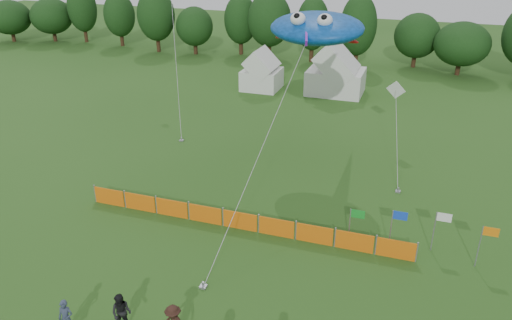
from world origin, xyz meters
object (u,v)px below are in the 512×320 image
(stingray_kite, at_px, (318,27))
(tent_right, at_px, (336,74))
(barrier_fence, at_px, (240,221))
(spectator_b, at_px, (122,313))
(tent_left, at_px, (262,73))
(spectator_a, at_px, (66,318))

(stingray_kite, bearing_deg, tent_right, 94.70)
(barrier_fence, relative_size, spectator_b, 10.63)
(spectator_b, height_order, stingray_kite, stingray_kite)
(tent_left, relative_size, barrier_fence, 0.20)
(barrier_fence, relative_size, spectator_a, 10.98)
(barrier_fence, bearing_deg, tent_left, 105.67)
(spectator_a, distance_m, stingray_kite, 21.72)
(barrier_fence, distance_m, stingray_kite, 13.30)
(tent_left, bearing_deg, stingray_kite, -59.77)
(barrier_fence, bearing_deg, spectator_a, -111.65)
(tent_left, bearing_deg, barrier_fence, -74.33)
(spectator_a, bearing_deg, barrier_fence, 55.79)
(barrier_fence, xyz_separation_m, spectator_b, (-1.80, -8.36, 0.34))
(spectator_a, bearing_deg, tent_left, 82.87)
(stingray_kite, bearing_deg, spectator_a, -104.95)
(tent_left, height_order, stingray_kite, stingray_kite)
(spectator_a, xyz_separation_m, stingray_kite, (5.20, 19.47, 8.11))
(stingray_kite, bearing_deg, barrier_fence, -98.45)
(barrier_fence, distance_m, spectator_b, 8.55)
(spectator_a, bearing_deg, stingray_kite, 62.49)
(tent_right, relative_size, spectator_b, 3.17)
(barrier_fence, bearing_deg, tent_right, 89.43)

